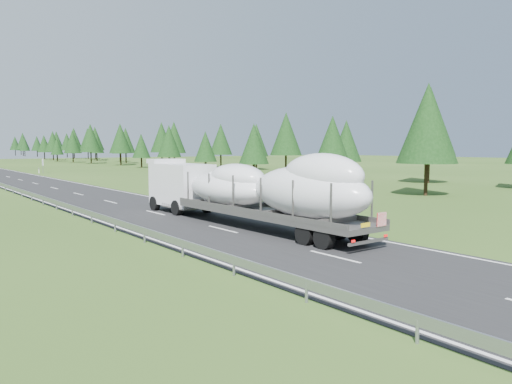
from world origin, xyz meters
TOP-DOWN VIEW (x-y plane):
  - ground at (0.00, 0.00)m, footprint 400.00×400.00m
  - highway_sign at (7.20, 80.00)m, footprint 0.08×0.90m
  - tree_line_right at (40.34, 121.49)m, footprint 27.59×327.68m
  - boat_truck at (1.87, 9.08)m, footprint 3.28×20.80m

SIDE VIEW (x-z plane):
  - ground at x=0.00m, z-range 0.00..0.00m
  - highway_sign at x=7.20m, z-range 0.51..3.11m
  - boat_truck at x=1.87m, z-range 0.09..4.58m
  - tree_line_right at x=40.34m, z-range 0.48..13.12m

